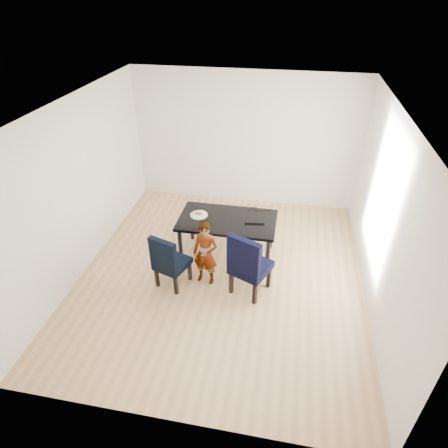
% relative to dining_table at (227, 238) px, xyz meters
% --- Properties ---
extents(floor, '(4.50, 5.00, 0.01)m').
position_rel_dining_table_xyz_m(floor, '(0.00, -0.50, -0.38)').
color(floor, tan).
rests_on(floor, ground).
extents(ceiling, '(4.50, 5.00, 0.01)m').
position_rel_dining_table_xyz_m(ceiling, '(0.00, -0.50, 2.33)').
color(ceiling, white).
rests_on(ceiling, wall_back).
extents(wall_back, '(4.50, 0.01, 2.70)m').
position_rel_dining_table_xyz_m(wall_back, '(0.00, 2.00, 0.98)').
color(wall_back, white).
rests_on(wall_back, ground).
extents(wall_front, '(4.50, 0.01, 2.70)m').
position_rel_dining_table_xyz_m(wall_front, '(0.00, -3.00, 0.98)').
color(wall_front, white).
rests_on(wall_front, ground).
extents(wall_left, '(0.01, 5.00, 2.70)m').
position_rel_dining_table_xyz_m(wall_left, '(-2.25, -0.50, 0.98)').
color(wall_left, silver).
rests_on(wall_left, ground).
extents(wall_right, '(0.01, 5.00, 2.70)m').
position_rel_dining_table_xyz_m(wall_right, '(2.25, -0.50, 0.98)').
color(wall_right, silver).
rests_on(wall_right, ground).
extents(dining_table, '(1.60, 0.90, 0.75)m').
position_rel_dining_table_xyz_m(dining_table, '(0.00, 0.00, 0.00)').
color(dining_table, black).
rests_on(dining_table, floor).
extents(chair_left, '(0.58, 0.59, 0.95)m').
position_rel_dining_table_xyz_m(chair_left, '(-0.71, -0.85, 0.10)').
color(chair_left, black).
rests_on(chair_left, floor).
extents(chair_right, '(0.70, 0.71, 1.09)m').
position_rel_dining_table_xyz_m(chair_right, '(0.50, -0.78, 0.17)').
color(chair_right, black).
rests_on(chair_right, floor).
extents(child, '(0.43, 0.31, 1.09)m').
position_rel_dining_table_xyz_m(child, '(-0.21, -0.70, 0.17)').
color(child, orange).
rests_on(child, floor).
extents(plate, '(0.38, 0.38, 0.02)m').
position_rel_dining_table_xyz_m(plate, '(-0.49, 0.03, 0.38)').
color(plate, silver).
rests_on(plate, dining_table).
extents(sandwich, '(0.18, 0.13, 0.06)m').
position_rel_dining_table_xyz_m(sandwich, '(-0.50, 0.04, 0.42)').
color(sandwich, '#BD8543').
rests_on(sandwich, plate).
extents(laptop, '(0.34, 0.25, 0.03)m').
position_rel_dining_table_xyz_m(laptop, '(0.44, 0.04, 0.39)').
color(laptop, black).
rests_on(laptop, dining_table).
extents(cable_tangle, '(0.22, 0.22, 0.01)m').
position_rel_dining_table_xyz_m(cable_tangle, '(0.37, 0.35, 0.38)').
color(cable_tangle, black).
rests_on(cable_tangle, dining_table).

